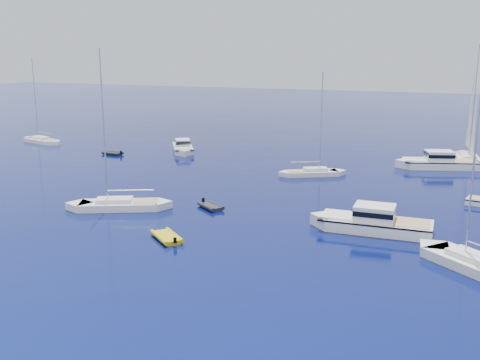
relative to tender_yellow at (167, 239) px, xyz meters
The scene contains 12 objects.
ground 9.37m from the tender_yellow, 65.97° to the right, with size 400.00×400.00×0.00m, color navy.
motor_cruiser_centre 18.01m from the tender_yellow, 30.32° to the left, with size 3.53×11.54×3.03m, color silver, non-canonical shape.
motor_cruiser_distant 44.46m from the tender_yellow, 64.60° to the left, with size 3.58×11.71×3.08m, color white, non-canonical shape.
motor_cruiser_horizon 42.45m from the tender_yellow, 116.67° to the left, with size 2.97×9.69×2.54m, color silver, non-canonical shape.
sailboat_mid_r 24.43m from the tender_yellow, ahead, with size 3.00×11.55×16.98m, color silver, non-canonical shape.
sailboat_mid_l 11.16m from the tender_yellow, 145.46° to the left, with size 2.91×11.21×16.48m, color silver, non-canonical shape.
sailboat_centre 29.42m from the tender_yellow, 80.90° to the left, with size 2.41×9.28×13.64m, color silver, non-canonical shape.
sailboat_sails_r 51.80m from the tender_yellow, 63.78° to the left, with size 3.05×11.71×17.22m, color white, non-canonical shape.
sailboat_far_l 58.72m from the tender_yellow, 141.81° to the left, with size 2.67×10.27×15.10m, color white, non-canonical shape.
tender_yellow is the anchor object (origin of this frame).
tender_grey_near 10.08m from the tender_yellow, 94.10° to the left, with size 1.80×3.20×0.95m, color black, non-canonical shape.
tender_grey_far 42.03m from the tender_yellow, 131.55° to the left, with size 1.84×3.30×0.95m, color black, non-canonical shape.
Camera 1 is at (19.16, -30.16, 15.49)m, focal length 41.49 mm.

